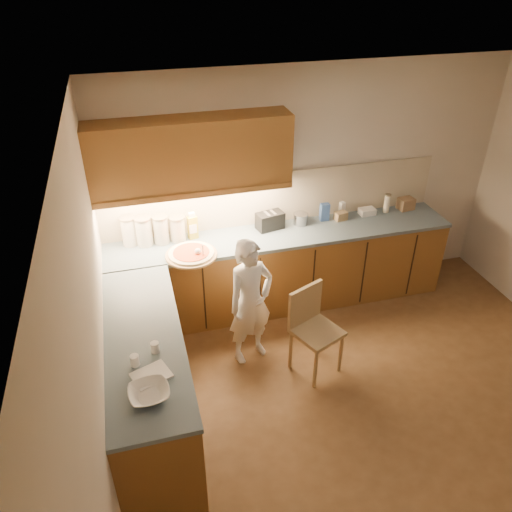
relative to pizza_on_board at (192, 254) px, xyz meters
name	(u,v)px	position (x,y,z in m)	size (l,w,h in m)	color
room	(404,246)	(1.38, -1.49, 0.73)	(4.54, 4.50, 2.62)	brown
l_counter	(243,300)	(0.46, -0.25, -0.48)	(3.77, 2.62, 0.92)	brown
backsplash	(275,198)	(1.01, 0.49, 0.27)	(3.75, 0.02, 0.58)	#C2B396
upper_cabinets	(191,154)	(0.11, 0.33, 0.91)	(1.95, 0.36, 0.73)	brown
pizza_on_board	(192,254)	(0.00, 0.00, 0.00)	(0.52, 0.52, 0.21)	tan
child	(250,302)	(0.46, -0.56, -0.28)	(0.48, 0.32, 1.33)	white
wooden_chair	(312,324)	(0.98, -0.86, -0.43)	(0.53, 0.53, 0.89)	tan
mixing_bowl	(149,393)	(-0.57, -1.74, 0.01)	(0.28, 0.28, 0.07)	silver
canister_a	(129,231)	(-0.57, 0.39, 0.14)	(0.16, 0.16, 0.31)	white
canister_b	(144,231)	(-0.42, 0.35, 0.14)	(0.18, 0.18, 0.31)	silver
canister_c	(161,230)	(-0.25, 0.34, 0.13)	(0.16, 0.16, 0.31)	beige
canister_d	(178,228)	(-0.08, 0.35, 0.12)	(0.17, 0.17, 0.28)	beige
oil_jug	(193,226)	(0.07, 0.36, 0.11)	(0.11, 0.09, 0.30)	gold
toaster	(270,221)	(0.92, 0.34, 0.07)	(0.32, 0.22, 0.19)	black
steel_pot	(301,219)	(1.27, 0.35, 0.04)	(0.17, 0.17, 0.13)	#A2A1A6
blue_box	(325,212)	(1.56, 0.37, 0.08)	(0.10, 0.07, 0.20)	#315193
card_box_a	(341,216)	(1.74, 0.33, 0.02)	(0.13, 0.09, 0.09)	tan
white_bottle	(342,209)	(1.79, 0.42, 0.06)	(0.06, 0.06, 0.17)	white
flat_pack	(367,211)	(2.09, 0.37, 0.01)	(0.18, 0.12, 0.07)	silver
tall_jar	(387,203)	(2.32, 0.36, 0.09)	(0.07, 0.07, 0.22)	white
card_box_b	(406,204)	(2.58, 0.38, 0.04)	(0.17, 0.14, 0.14)	#957350
dough_cloth	(151,375)	(-0.54, -1.55, -0.01)	(0.26, 0.20, 0.02)	white
spice_jar_a	(135,360)	(-0.64, -1.40, 0.02)	(0.07, 0.07, 0.09)	white
spice_jar_b	(155,347)	(-0.48, -1.29, 0.02)	(0.06, 0.06, 0.09)	silver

